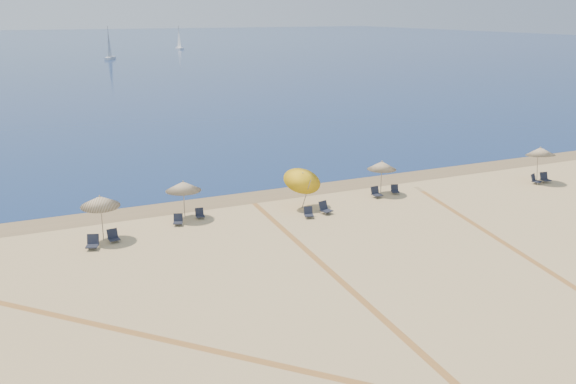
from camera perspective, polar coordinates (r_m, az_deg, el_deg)
name	(u,v)px	position (r m, az deg, el deg)	size (l,w,h in m)	color
ocean	(52,45)	(237.67, -21.41, 12.76)	(500.00, 500.00, 0.00)	#0C2151
wet_sand	(263,195)	(40.50, -2.34, -0.27)	(500.00, 500.00, 0.00)	olive
umbrella_1	(100,201)	(33.42, -17.32, -0.83)	(2.06, 2.09, 2.54)	gray
umbrella_2	(183,186)	(35.88, -9.86, 0.55)	(2.09, 2.09, 2.33)	gray
umbrella_3	(303,178)	(37.28, 1.41, 1.37)	(2.35, 2.32, 2.78)	gray
umbrella_4	(382,165)	(40.67, 8.85, 2.49)	(1.95, 1.95, 2.32)	gray
umbrella_5	(540,151)	(46.58, 22.71, 3.56)	(2.03, 2.08, 2.64)	gray
chair_2	(93,243)	(32.98, -17.96, -4.57)	(0.79, 0.86, 0.72)	black
chair_3	(113,236)	(33.63, -16.17, -4.04)	(0.62, 0.70, 0.67)	black
chair_4	(178,220)	(35.37, -10.34, -2.63)	(0.69, 0.75, 0.63)	black
chair_5	(200,214)	(36.29, -8.32, -2.06)	(0.54, 0.62, 0.60)	black
chair_6	(309,213)	(36.05, 1.95, -1.98)	(0.67, 0.73, 0.63)	black
chair_7	(325,208)	(36.80, 3.50, -1.53)	(0.79, 0.86, 0.74)	black
chair_8	(376,193)	(40.34, 8.31, -0.06)	(0.61, 0.70, 0.70)	black
chair_9	(395,190)	(41.36, 10.06, 0.21)	(0.65, 0.71, 0.60)	black
chair_10	(535,180)	(46.51, 22.29, 1.09)	(0.78, 0.83, 0.69)	black
chair_11	(545,178)	(47.21, 23.08, 1.23)	(0.68, 0.77, 0.70)	black
sailboat_1	(179,42)	(203.33, -10.23, 13.76)	(1.52, 4.96, 7.29)	white
sailboat_3	(109,49)	(163.66, -16.51, 12.79)	(3.52, 5.59, 8.19)	white
tire_tracks	(351,292)	(27.00, 5.92, -9.37)	(56.25, 40.38, 0.00)	tan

